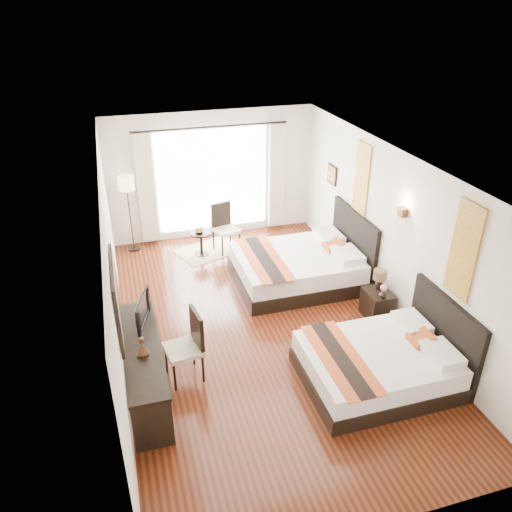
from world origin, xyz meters
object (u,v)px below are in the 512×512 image
object	(u,v)px
desk_chair	(186,358)
nightstand	(377,304)
bed_far	(301,266)
vase	(383,294)
console_desk	(145,368)
side_table	(201,243)
bed_near	(383,363)
table_lamp	(380,276)
television	(138,311)
window_chair	(226,237)
floor_lamp	(127,188)
fruit_bowl	(199,231)

from	to	relation	value
desk_chair	nightstand	bearing A→B (deg)	-179.09
bed_far	vase	world-z (taller)	bed_far
console_desk	side_table	world-z (taller)	console_desk
side_table	bed_near	bearing A→B (deg)	-69.11
bed_near	side_table	xyz separation A→B (m)	(-1.73, 4.54, -0.04)
table_lamp	television	distance (m)	3.98
side_table	nightstand	bearing A→B (deg)	-51.81
window_chair	console_desk	bearing A→B (deg)	-43.28
table_lamp	vase	xyz separation A→B (m)	(-0.07, -0.26, -0.18)
table_lamp	floor_lamp	xyz separation A→B (m)	(-3.84, 3.66, 0.67)
table_lamp	nightstand	bearing A→B (deg)	-112.66
bed_far	window_chair	xyz separation A→B (m)	(-1.08, 1.68, -0.02)
nightstand	bed_near	bearing A→B (deg)	-116.16
window_chair	bed_near	bearing A→B (deg)	-0.57
fruit_bowl	console_desk	bearing A→B (deg)	-111.35
desk_chair	television	bearing A→B (deg)	-47.64
console_desk	desk_chair	world-z (taller)	desk_chair
nightstand	floor_lamp	world-z (taller)	floor_lamp
desk_chair	window_chair	world-z (taller)	desk_chair
bed_near	fruit_bowl	bearing A→B (deg)	111.32
bed_far	floor_lamp	world-z (taller)	floor_lamp
floor_lamp	fruit_bowl	world-z (taller)	floor_lamp
side_table	window_chair	bearing A→B (deg)	5.21
television	floor_lamp	bearing A→B (deg)	15.22
fruit_bowl	vase	bearing A→B (deg)	-53.15
table_lamp	desk_chair	size ratio (longest dim) A/B	0.33
bed_near	console_desk	xyz separation A→B (m)	(-3.25, 0.76, 0.07)
console_desk	television	bearing A→B (deg)	87.92
television	side_table	xyz separation A→B (m)	(1.49, 3.24, -0.70)
nightstand	window_chair	world-z (taller)	window_chair
vase	fruit_bowl	world-z (taller)	vase
nightstand	floor_lamp	distance (m)	5.47
console_desk	desk_chair	bearing A→B (deg)	9.88
bed_far	fruit_bowl	xyz separation A→B (m)	(-1.65, 1.62, 0.21)
vase	television	bearing A→B (deg)	179.44
console_desk	floor_lamp	xyz separation A→B (m)	(0.15, 4.43, 1.03)
window_chair	nightstand	bearing A→B (deg)	15.94
bed_near	bed_far	distance (m)	2.91
desk_chair	table_lamp	bearing A→B (deg)	-177.68
console_desk	fruit_bowl	distance (m)	4.06
nightstand	side_table	xyz separation A→B (m)	(-2.44, 3.10, 0.02)
floor_lamp	table_lamp	bearing A→B (deg)	-43.57
nightstand	television	world-z (taller)	television
television	floor_lamp	xyz separation A→B (m)	(0.13, 3.88, 0.45)
bed_near	vase	world-z (taller)	bed_near
table_lamp	desk_chair	bearing A→B (deg)	-168.80
television	side_table	size ratio (longest dim) A/B	1.36
desk_chair	side_table	world-z (taller)	desk_chair
vase	fruit_bowl	xyz separation A→B (m)	(-2.45, 3.26, -0.01)
bed_far	floor_lamp	bearing A→B (deg)	142.58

